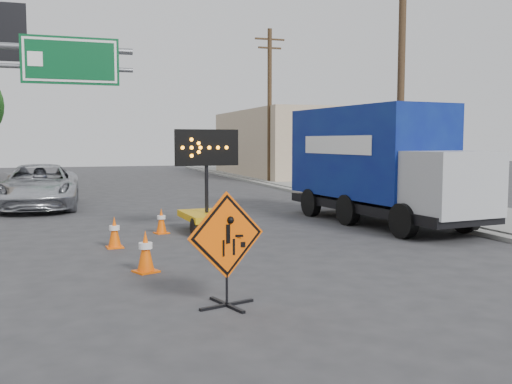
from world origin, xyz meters
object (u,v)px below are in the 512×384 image
construction_sign (227,246)px  pickup_truck (39,186)px  arrow_board (207,209)px  box_truck (379,171)px

construction_sign → pickup_truck: (-3.34, 14.43, -0.11)m
construction_sign → arrow_board: bearing=62.7°
construction_sign → box_truck: box_truck is taller
construction_sign → pickup_truck: construction_sign is taller
construction_sign → arrow_board: arrow_board is taller
arrow_board → box_truck: 5.45m
construction_sign → arrow_board: 7.20m
pickup_truck → arrow_board: bearing=-56.0°
arrow_board → pickup_truck: size_ratio=0.48×
box_truck → construction_sign: bearing=-139.7°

